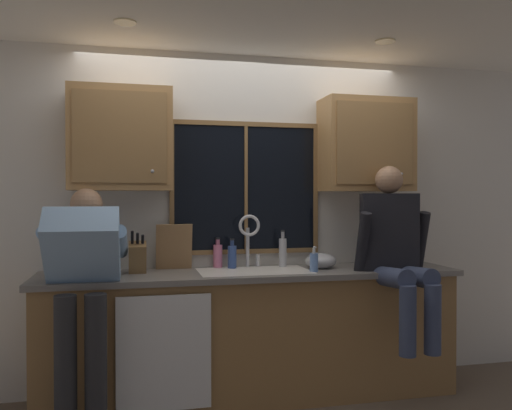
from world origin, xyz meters
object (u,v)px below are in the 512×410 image
at_px(knife_block, 137,258).
at_px(bottle_green_glass, 218,255).
at_px(bottle_amber_small, 232,256).
at_px(mixing_bowl, 321,261).
at_px(soap_dispenser, 314,262).
at_px(person_standing, 83,279).
at_px(person_sitting_on_counter, 395,246).
at_px(bottle_tall_clear, 283,252).
at_px(cutting_board, 174,247).

bearing_deg(knife_block, bottle_green_glass, 16.33).
bearing_deg(bottle_amber_small, mixing_bowl, -11.25).
relative_size(mixing_bowl, soap_dispenser, 1.28).
bearing_deg(mixing_bowl, person_standing, -168.84).
relative_size(person_sitting_on_counter, bottle_amber_small, 5.67).
height_order(soap_dispenser, bottle_amber_small, bottle_amber_small).
bearing_deg(person_standing, person_sitting_on_counter, 0.55).
relative_size(person_standing, knife_block, 4.70).
relative_size(knife_block, mixing_bowl, 1.37).
bearing_deg(person_sitting_on_counter, bottle_green_glass, 157.00).
distance_m(person_sitting_on_counter, bottle_amber_small, 1.19).
relative_size(person_sitting_on_counter, bottle_tall_clear, 4.47).
bearing_deg(person_sitting_on_counter, bottle_amber_small, 158.26).
distance_m(mixing_bowl, bottle_green_glass, 0.78).
xyz_separation_m(person_sitting_on_counter, soap_dispenser, (-0.57, 0.13, -0.11)).
height_order(cutting_board, bottle_amber_small, cutting_board).
bearing_deg(bottle_tall_clear, knife_block, -174.58).
height_order(bottle_green_glass, bottle_tall_clear, bottle_tall_clear).
xyz_separation_m(bottle_green_glass, bottle_tall_clear, (0.49, -0.07, 0.02)).
relative_size(mixing_bowl, bottle_green_glass, 1.04).
height_order(person_standing, bottle_tall_clear, person_standing).
relative_size(person_standing, bottle_tall_clear, 5.37).
bearing_deg(person_sitting_on_counter, soap_dispenser, 166.59).
height_order(knife_block, bottle_amber_small, knife_block).
xyz_separation_m(person_sitting_on_counter, mixing_bowl, (-0.45, 0.31, -0.13)).
distance_m(knife_block, mixing_bowl, 1.35).
distance_m(knife_block, bottle_green_glass, 0.62).
distance_m(bottle_tall_clear, bottle_amber_small, 0.39).
relative_size(person_sitting_on_counter, cutting_board, 3.71).
distance_m(cutting_board, soap_dispenser, 1.03).
bearing_deg(bottle_green_glass, cutting_board, -175.78).
xyz_separation_m(person_sitting_on_counter, bottle_green_glass, (-1.20, 0.51, -0.09)).
xyz_separation_m(person_standing, mixing_bowl, (1.68, 0.33, 0.03)).
height_order(knife_block, mixing_bowl, knife_block).
height_order(person_sitting_on_counter, bottle_amber_small, person_sitting_on_counter).
height_order(person_standing, bottle_amber_small, person_standing).
bearing_deg(soap_dispenser, bottle_tall_clear, 115.42).
relative_size(knife_block, bottle_amber_small, 1.45).
bearing_deg(soap_dispenser, person_sitting_on_counter, -13.41).
distance_m(mixing_bowl, bottle_amber_small, 0.67).
distance_m(soap_dispenser, bottle_tall_clear, 0.34).
xyz_separation_m(mixing_bowl, bottle_tall_clear, (-0.26, 0.13, 0.06)).
height_order(person_standing, mixing_bowl, person_standing).
height_order(person_sitting_on_counter, bottle_tall_clear, person_sitting_on_counter).
height_order(cutting_board, soap_dispenser, cutting_board).
bearing_deg(bottle_green_glass, mixing_bowl, -14.89).
bearing_deg(mixing_bowl, person_sitting_on_counter, -34.54).
height_order(person_standing, person_sitting_on_counter, person_sitting_on_counter).
xyz_separation_m(knife_block, cutting_board, (0.26, 0.15, 0.06)).
distance_m(person_standing, bottle_tall_clear, 1.49).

